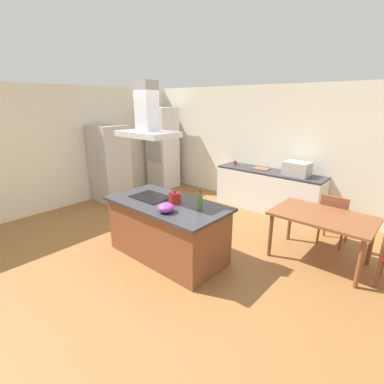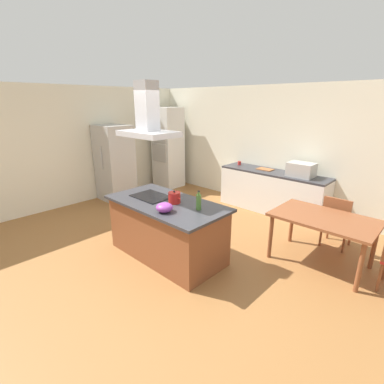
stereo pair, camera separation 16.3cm
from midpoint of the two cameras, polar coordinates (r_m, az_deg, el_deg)
ground at (r=5.65m, az=5.34°, el=-6.77°), size 16.00×16.00×0.00m
wall_back at (r=6.72m, az=14.62°, el=8.75°), size 7.20×0.10×2.70m
wall_left at (r=7.48m, az=-18.99°, el=9.24°), size 0.10×8.80×2.70m
kitchen_island at (r=4.44m, az=-6.09°, el=-7.52°), size 1.91×0.98×0.90m
cooktop at (r=4.52m, az=-9.34°, el=-0.99°), size 0.60×0.44×0.01m
tea_kettle at (r=4.19m, az=-4.58°, el=-1.20°), size 0.23×0.18×0.19m
olive_oil_bottle at (r=3.92m, az=0.45°, el=-1.97°), size 0.07×0.07×0.28m
mixing_bowl at (r=3.87m, az=-6.49°, el=-3.21°), size 0.23×0.23×0.13m
back_counter at (r=6.49m, az=14.42°, el=0.27°), size 2.35×0.62×0.90m
countertop_microwave at (r=6.11m, az=19.76°, el=4.44°), size 0.50×0.38×0.28m
coffee_mug_red at (r=6.86m, az=8.03°, el=5.90°), size 0.08×0.08×0.09m
cutting_board at (r=6.52m, az=13.10°, el=4.64°), size 0.34×0.24×0.02m
wall_oven_stack at (r=8.03m, az=-6.53°, el=8.82°), size 0.70×0.66×2.20m
refrigerator at (r=7.14m, az=-16.90°, el=5.47°), size 0.80×0.73×1.82m
dining_table at (r=4.59m, az=23.93°, el=-5.24°), size 1.40×0.90×0.75m
chair_facing_back_wall at (r=5.25m, az=25.99°, el=-4.55°), size 0.42×0.42×0.89m
range_hood at (r=4.29m, az=-10.16°, el=14.31°), size 0.90×0.55×0.78m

